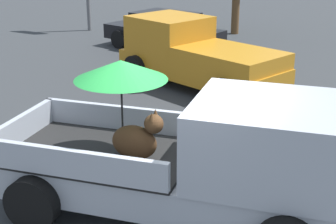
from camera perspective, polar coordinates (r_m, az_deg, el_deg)
ground_plane at (r=7.69m, az=0.42°, el=-11.44°), size 80.00×80.00×0.00m
pickup_truck_main at (r=7.12m, az=3.90°, el=-5.23°), size 5.32×3.05×2.31m
pickup_truck_red at (r=13.64m, az=3.07°, el=6.59°), size 5.12×3.26×1.80m
parked_sedan_near at (r=18.09m, az=-0.45°, el=9.48°), size 4.53×2.51×1.33m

